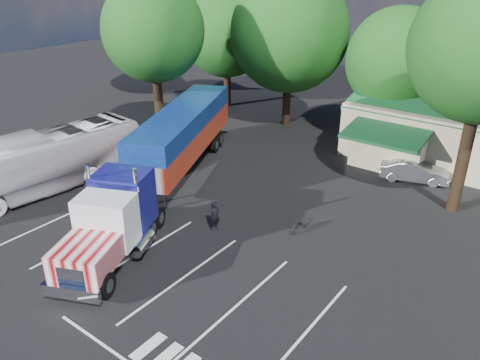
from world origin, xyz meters
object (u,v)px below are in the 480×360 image
Objects in this scene: bicycle at (302,224)px; silver_sedan at (414,171)px; semi_truck at (169,150)px; tour_bus at (40,163)px; woman at (215,216)px.

bicycle is 0.38× the size of silver_sedan.
silver_sedan is (12.39, 10.52, -1.89)m from semi_truck.
tour_bus reaches higher than silver_sedan.
bicycle is at bearing 146.95° from silver_sedan.
woman reaches higher than silver_sedan.
semi_truck is at bearing -169.15° from bicycle.
woman is 0.13× the size of tour_bus.
tour_bus is (-12.03, -2.82, 1.02)m from woman.
woman is (5.75, -2.38, -1.76)m from semi_truck.
semi_truck is 4.82× the size of silver_sedan.
bicycle is 0.12× the size of tour_bus.
tour_bus is at bearing 112.13° from silver_sedan.
silver_sedan is at bearing -17.86° from woman.
silver_sedan is at bearing 83.65° from bicycle.
semi_truck is 1.57× the size of tour_bus.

